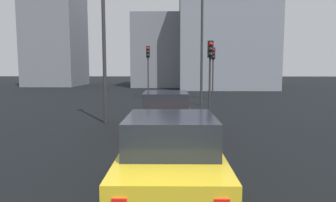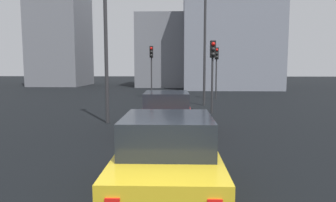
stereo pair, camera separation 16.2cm
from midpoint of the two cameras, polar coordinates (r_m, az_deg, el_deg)
car_red_lead at (r=11.88m, az=0.13°, el=-2.20°), size 4.59×2.18×1.57m
car_yellow_second at (r=6.16m, az=0.72°, el=-10.17°), size 4.16×2.15×1.59m
traffic_light_near_left at (r=24.52m, az=-2.89°, el=7.36°), size 0.32×0.29×4.14m
traffic_light_near_right at (r=16.74m, az=8.52°, el=7.24°), size 0.32×0.30×3.90m
traffic_light_far_left at (r=24.14m, az=9.13°, el=7.06°), size 0.32×0.28×3.99m
street_lamp_kerbside at (r=14.07m, az=-11.10°, el=12.92°), size 0.56×0.36×7.04m
street_lamp_far at (r=20.49m, az=7.07°, el=13.51°), size 0.56×0.36×8.86m
building_facade_left at (r=40.19m, az=10.78°, el=11.95°), size 14.31×10.60×13.11m
building_facade_center at (r=42.24m, az=-0.73°, el=8.98°), size 10.16×6.43×9.01m
building_facade_right at (r=45.33m, az=-19.08°, el=11.46°), size 8.09×6.56×13.75m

